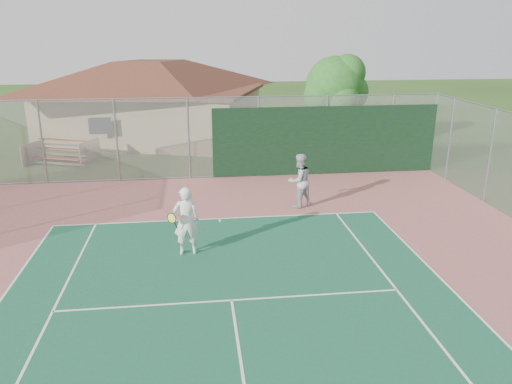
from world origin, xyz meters
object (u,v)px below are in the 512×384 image
tree (336,88)px  clubhouse (151,92)px  player_white_front (186,221)px  player_grey_back (299,181)px  bleachers (62,152)px

tree → clubhouse: bearing=157.0°
clubhouse → tree: clubhouse is taller
player_white_front → tree: bearing=-123.2°
player_grey_back → player_white_front: bearing=13.5°
clubhouse → bleachers: size_ratio=4.29×
bleachers → player_grey_back: bearing=-14.9°
tree → player_white_front: (-7.76, -12.43, -2.31)m
bleachers → tree: tree is taller
bleachers → player_white_front: player_white_front is taller
tree → player_white_front: bearing=-122.0°
clubhouse → tree: 10.75m
player_white_front → clubhouse: bearing=-84.0°
player_grey_back → clubhouse: bearing=-93.1°
bleachers → tree: (13.91, 1.10, 2.76)m
tree → player_grey_back: tree is taller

